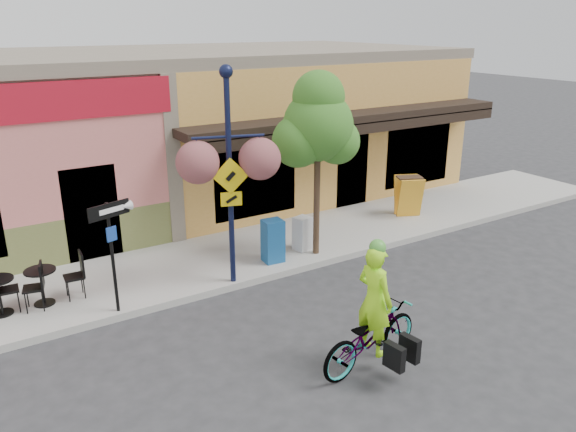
% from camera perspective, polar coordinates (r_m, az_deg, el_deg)
% --- Properties ---
extents(ground, '(90.00, 90.00, 0.00)m').
position_cam_1_polar(ground, '(11.86, -0.26, -7.40)').
color(ground, '#2D2D30').
rests_on(ground, ground).
extents(sidewalk, '(24.00, 3.00, 0.15)m').
position_cam_1_polar(sidewalk, '(13.41, -4.78, -3.84)').
color(sidewalk, '#9E9B93').
rests_on(sidewalk, ground).
extents(curb, '(24.00, 0.12, 0.15)m').
position_cam_1_polar(curb, '(12.25, -1.63, -6.11)').
color(curb, '#A8A59E').
rests_on(curb, ground).
extents(building, '(18.20, 8.20, 4.50)m').
position_cam_1_polar(building, '(17.69, -13.34, 8.75)').
color(building, '#CD6B65').
rests_on(building, ground).
extents(bicycle, '(2.12, 0.98, 1.07)m').
position_cam_1_polar(bicycle, '(9.29, 8.35, -11.94)').
color(bicycle, maroon).
rests_on(bicycle, ground).
extents(cyclist_rider, '(0.52, 0.72, 1.83)m').
position_cam_1_polar(cyclist_rider, '(9.13, 8.71, -9.83)').
color(cyclist_rider, '#A7FF1A').
rests_on(cyclist_rider, ground).
extents(lamp_post, '(1.51, 0.96, 4.42)m').
position_cam_1_polar(lamp_post, '(11.14, -5.94, 3.74)').
color(lamp_post, '#111635').
rests_on(lamp_post, sidewalk).
extents(one_way_sign, '(0.84, 0.42, 2.14)m').
position_cam_1_polar(one_way_sign, '(10.74, -17.39, -4.13)').
color(one_way_sign, black).
rests_on(one_way_sign, sidewalk).
extents(cafe_set_right, '(1.60, 0.87, 0.94)m').
position_cam_1_polar(cafe_set_right, '(11.72, -23.76, -6.14)').
color(cafe_set_right, black).
rests_on(cafe_set_right, sidewalk).
extents(newspaper_box_blue, '(0.47, 0.43, 0.98)m').
position_cam_1_polar(newspaper_box_blue, '(12.61, -1.55, -2.54)').
color(newspaper_box_blue, '#164E88').
rests_on(newspaper_box_blue, sidewalk).
extents(newspaper_box_grey, '(0.45, 0.43, 0.81)m').
position_cam_1_polar(newspaper_box_grey, '(13.28, 1.48, -1.78)').
color(newspaper_box_grey, silver).
rests_on(newspaper_box_grey, sidewalk).
extents(street_tree, '(1.74, 1.74, 4.24)m').
position_cam_1_polar(street_tree, '(12.57, 3.00, 5.19)').
color(street_tree, '#3D7A26').
rests_on(street_tree, sidewalk).
extents(sandwich_board, '(0.81, 0.72, 1.12)m').
position_cam_1_polar(sandwich_board, '(15.77, 12.37, 1.79)').
color(sandwich_board, gold).
rests_on(sandwich_board, sidewalk).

